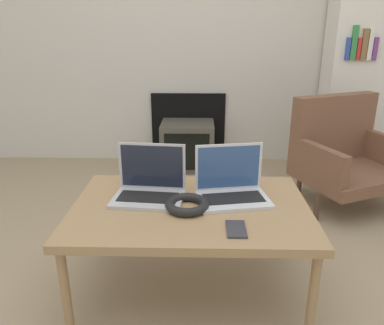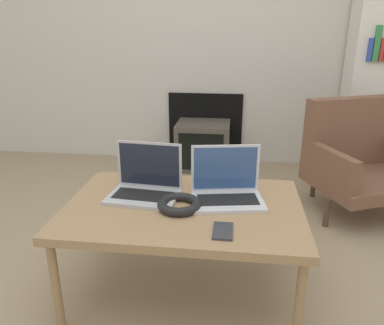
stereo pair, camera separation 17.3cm
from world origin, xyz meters
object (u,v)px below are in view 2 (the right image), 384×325
laptop_left (146,184)px  laptop_right (227,188)px  headphones (179,204)px  phone (223,231)px  tv (203,145)px  armchair (359,156)px

laptop_left → laptop_right: bearing=5.2°
headphones → phone: (0.19, -0.17, -0.01)m
tv → armchair: size_ratio=0.55×
phone → armchair: bearing=55.2°
headphones → armchair: armchair is taller
laptop_right → tv: (-0.25, 1.58, -0.30)m
tv → armchair: bearing=-30.7°
laptop_left → armchair: 1.53m
laptop_right → phone: 0.29m
phone → headphones: bearing=137.9°
phone → armchair: size_ratio=0.15×
headphones → tv: (-0.06, 1.69, -0.26)m
laptop_left → laptop_right: (0.37, -0.00, 0.00)m
laptop_left → laptop_right: size_ratio=0.96×
phone → tv: 1.90m
phone → armchair: (0.85, 1.22, -0.08)m
laptop_left → tv: (0.11, 1.58, -0.30)m
laptop_right → armchair: armchair is taller
laptop_right → headphones: 0.23m
laptop_right → headphones: laptop_right is taller
headphones → armchair: size_ratio=0.23×
laptop_left → laptop_right: 0.37m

